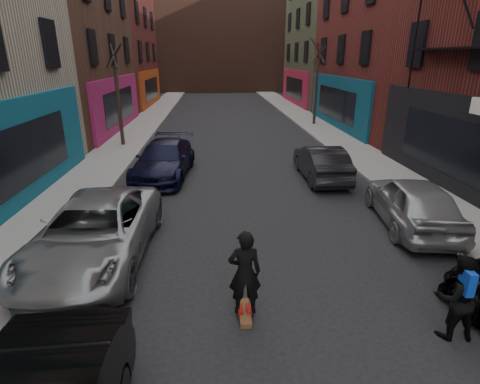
{
  "coord_description": "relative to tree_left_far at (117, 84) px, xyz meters",
  "views": [
    {
      "loc": [
        -1.13,
        -2.98,
        4.71
      ],
      "look_at": [
        -0.52,
        5.62,
        1.6
      ],
      "focal_mm": 28.0,
      "sensor_mm": 36.0,
      "label": 1
    }
  ],
  "objects": [
    {
      "name": "tree_left_far",
      "position": [
        0.0,
        0.0,
        0.0
      ],
      "size": [
        2.0,
        2.0,
        6.5
      ],
      "primitive_type": null,
      "color": "black",
      "rests_on": "sidewalk_left"
    },
    {
      "name": "parked_right_far",
      "position": [
        10.8,
        -11.22,
        -2.63
      ],
      "size": [
        2.33,
        4.59,
        1.5
      ],
      "primitive_type": "imported",
      "rotation": [
        0.0,
        0.0,
        3.01
      ],
      "color": "#979A9F",
      "rests_on": "ground"
    },
    {
      "name": "skateboard",
      "position": [
        5.59,
        -14.99,
        -3.33
      ],
      "size": [
        0.22,
        0.8,
        0.1
      ],
      "primitive_type": "cube",
      "rotation": [
        0.0,
        0.0,
        0.0
      ],
      "color": "brown",
      "rests_on": "ground"
    },
    {
      "name": "pedestrian",
      "position": [
        9.2,
        -15.8,
        -2.57
      ],
      "size": [
        0.82,
        0.67,
        1.6
      ],
      "rotation": [
        0.0,
        0.0,
        3.06
      ],
      "color": "black",
      "rests_on": "ground"
    },
    {
      "name": "parked_right_end",
      "position": [
        9.4,
        -6.57,
        -2.69
      ],
      "size": [
        1.5,
        4.21,
        1.38
      ],
      "primitive_type": "imported",
      "rotation": [
        0.0,
        0.0,
        3.13
      ],
      "color": "black",
      "rests_on": "ground"
    },
    {
      "name": "tree_right_far",
      "position": [
        12.4,
        6.0,
        0.15
      ],
      "size": [
        2.0,
        2.0,
        6.8
      ],
      "primitive_type": null,
      "color": "black",
      "rests_on": "sidewalk_right"
    },
    {
      "name": "sidewalk_left",
      "position": [
        -0.05,
        12.0,
        -3.31
      ],
      "size": [
        2.5,
        84.0,
        0.13
      ],
      "primitive_type": "cube",
      "color": "gray",
      "rests_on": "ground"
    },
    {
      "name": "parked_left_end",
      "position": [
        3.0,
        -5.82,
        -2.65
      ],
      "size": [
        2.51,
        5.18,
        1.45
      ],
      "primitive_type": "imported",
      "rotation": [
        0.0,
        0.0,
        -0.1
      ],
      "color": "black",
      "rests_on": "ground"
    },
    {
      "name": "skateboarder",
      "position": [
        5.59,
        -14.99,
        -2.43
      ],
      "size": [
        0.62,
        0.41,
        1.7
      ],
      "primitive_type": "imported",
      "rotation": [
        0.0,
        0.0,
        3.14
      ],
      "color": "black",
      "rests_on": "skateboard"
    },
    {
      "name": "parked_left_far",
      "position": [
        2.16,
        -12.63,
        -2.63
      ],
      "size": [
        2.66,
        5.49,
        1.5
      ],
      "primitive_type": "imported",
      "rotation": [
        0.0,
        0.0,
        -0.03
      ],
      "color": "gray",
      "rests_on": "ground"
    },
    {
      "name": "sidewalk_right",
      "position": [
        12.45,
        12.0,
        -3.31
      ],
      "size": [
        2.5,
        84.0,
        0.13
      ],
      "primitive_type": "cube",
      "color": "gray",
      "rests_on": "ground"
    },
    {
      "name": "building_far",
      "position": [
        6.2,
        38.0,
        3.62
      ],
      "size": [
        40.0,
        10.0,
        14.0
      ],
      "primitive_type": "cube",
      "color": "#47281E",
      "rests_on": "ground"
    }
  ]
}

